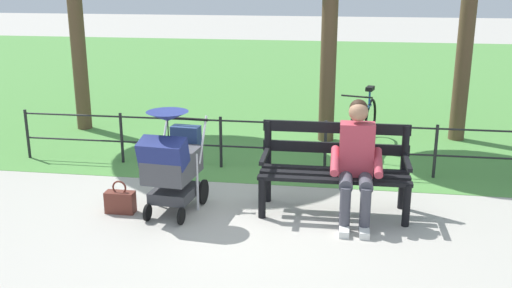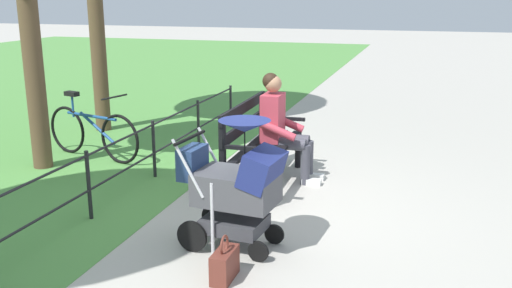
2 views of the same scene
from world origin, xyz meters
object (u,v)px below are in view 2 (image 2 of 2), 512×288
(stroller, at_px, (237,183))
(handbag, at_px, (225,264))
(park_bench, at_px, (258,140))
(bicycle, at_px, (92,132))
(person_on_bench, at_px, (282,124))

(stroller, xyz_separation_m, handbag, (0.58, 0.09, -0.47))
(park_bench, relative_size, bicycle, 0.99)
(park_bench, bearing_deg, handbag, 10.41)
(park_bench, distance_m, handbag, 2.37)
(park_bench, xyz_separation_m, person_on_bench, (-0.22, 0.22, 0.15))
(bicycle, bearing_deg, stroller, 53.04)
(person_on_bench, bearing_deg, park_bench, -44.84)
(bicycle, bearing_deg, person_on_bench, 87.04)
(handbag, relative_size, bicycle, 0.23)
(bicycle, bearing_deg, handbag, 47.04)
(park_bench, xyz_separation_m, stroller, (1.72, 0.33, 0.07))
(person_on_bench, distance_m, handbag, 2.59)
(person_on_bench, height_order, handbag, person_on_bench)
(person_on_bench, bearing_deg, bicycle, -92.96)
(stroller, distance_m, bicycle, 3.47)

